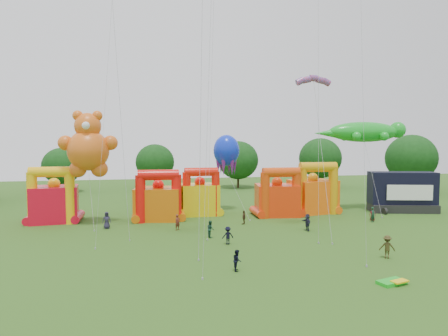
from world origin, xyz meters
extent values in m
plane|color=#2F5618|center=(0.00, 0.00, 0.00)|extent=(160.00, 160.00, 0.00)
cylinder|color=#352314|center=(38.64, 44.59, 1.86)|extent=(0.44, 0.44, 3.72)
ellipsoid|color=#123C12|center=(38.64, 44.59, 6.41)|extent=(9.30, 9.30, 8.89)
cylinder|color=#352314|center=(25.34, 55.49, 1.75)|extent=(0.44, 0.44, 3.51)
ellipsoid|color=#123C12|center=(25.34, 55.49, 6.04)|extent=(8.77, 8.78, 8.39)
cylinder|color=#352314|center=(8.25, 57.41, 1.65)|extent=(0.44, 0.44, 3.30)
ellipsoid|color=#123C12|center=(8.25, 57.41, 5.68)|extent=(8.25, 8.25, 7.88)
cylinder|color=#352314|center=(-8.54, 59.39, 1.55)|extent=(0.44, 0.44, 3.09)
ellipsoid|color=#123C12|center=(-8.54, 59.39, 5.32)|extent=(7.73, 7.72, 7.38)
cylinder|color=#352314|center=(-25.76, 56.40, 1.44)|extent=(0.44, 0.44, 2.88)
ellipsoid|color=#123C12|center=(-25.76, 56.40, 4.96)|extent=(7.20, 7.20, 6.88)
cube|color=red|center=(-20.97, 28.05, 2.14)|extent=(5.75, 4.83, 4.28)
cylinder|color=yellow|center=(-23.03, 26.52, 3.06)|extent=(1.16, 1.16, 6.12)
cylinder|color=yellow|center=(-18.91, 26.52, 3.06)|extent=(1.16, 1.16, 6.12)
cylinder|color=yellow|center=(-20.97, 26.52, 6.12)|extent=(4.70, 1.22, 1.22)
sphere|color=yellow|center=(-20.97, 28.05, 4.58)|extent=(1.40, 1.40, 1.40)
cube|color=#D05D0B|center=(-8.71, 27.13, 1.98)|extent=(6.13, 5.26, 3.96)
cylinder|color=red|center=(-10.83, 25.56, 2.83)|extent=(1.20, 1.20, 5.66)
cylinder|color=red|center=(-6.58, 25.56, 2.83)|extent=(1.20, 1.20, 5.66)
cylinder|color=red|center=(-8.71, 25.56, 5.66)|extent=(4.84, 1.26, 1.26)
sphere|color=red|center=(-8.71, 27.13, 4.26)|extent=(1.40, 1.40, 1.40)
cube|color=yellow|center=(-3.25, 29.44, 2.01)|extent=(4.81, 3.86, 4.02)
cylinder|color=red|center=(-5.12, 28.05, 2.87)|extent=(1.05, 1.05, 5.74)
cylinder|color=red|center=(-1.39, 28.05, 2.87)|extent=(1.05, 1.05, 5.74)
cylinder|color=red|center=(-3.25, 28.05, 5.74)|extent=(4.26, 1.11, 1.11)
sphere|color=red|center=(-3.25, 29.44, 4.32)|extent=(1.40, 1.40, 1.40)
cube|color=red|center=(6.53, 27.02, 2.01)|extent=(5.83, 4.92, 4.03)
cylinder|color=#DB3F0B|center=(4.46, 25.48, 2.88)|extent=(1.17, 1.17, 5.75)
cylinder|color=#DB3F0B|center=(8.61, 25.48, 2.88)|extent=(1.17, 1.17, 5.75)
cylinder|color=#DB3F0B|center=(6.53, 25.48, 5.75)|extent=(4.74, 1.23, 1.23)
sphere|color=#DB3F0B|center=(6.53, 27.02, 4.33)|extent=(1.40, 1.40, 1.40)
cube|color=#FB5E0D|center=(11.99, 28.23, 2.19)|extent=(6.44, 5.60, 4.39)
cylinder|color=orange|center=(9.81, 26.61, 3.13)|extent=(1.23, 1.23, 6.26)
cylinder|color=orange|center=(14.17, 26.61, 3.13)|extent=(1.23, 1.23, 6.26)
cylinder|color=orange|center=(11.99, 26.61, 6.26)|extent=(4.98, 1.29, 1.29)
sphere|color=orange|center=(11.99, 28.23, 4.69)|extent=(1.40, 1.40, 1.40)
cube|color=black|center=(24.22, 26.22, 0.55)|extent=(9.21, 5.17, 1.10)
cube|color=black|center=(24.22, 26.42, 3.27)|extent=(9.11, 4.76, 4.35)
cube|color=white|center=(24.22, 24.75, 2.84)|extent=(5.85, 1.46, 2.04)
cylinder|color=black|center=(20.74, 24.91, 0.40)|extent=(0.30, 0.90, 0.90)
cylinder|color=black|center=(27.70, 24.91, 0.40)|extent=(0.30, 0.90, 0.90)
sphere|color=orange|center=(-16.63, 25.79, 8.61)|extent=(4.72, 4.72, 4.72)
sphere|color=orange|center=(-16.63, 25.79, 11.40)|extent=(3.00, 3.00, 3.00)
sphere|color=orange|center=(-17.71, 25.79, 12.58)|extent=(1.18, 1.18, 1.18)
sphere|color=orange|center=(-15.56, 25.79, 12.58)|extent=(1.18, 1.18, 1.18)
sphere|color=orange|center=(-19.10, 25.79, 9.47)|extent=(1.72, 1.72, 1.72)
sphere|color=orange|center=(-14.17, 25.79, 9.47)|extent=(1.72, 1.72, 1.72)
sphere|color=orange|center=(-17.82, 25.79, 6.47)|extent=(1.93, 1.93, 1.93)
sphere|color=orange|center=(-15.45, 25.79, 6.47)|extent=(1.93, 1.93, 1.93)
sphere|color=white|center=(-16.63, 24.34, 11.40)|extent=(0.86, 0.86, 0.86)
ellipsoid|color=green|center=(19.93, 29.16, 10.93)|extent=(10.62, 3.32, 2.82)
sphere|color=green|center=(25.12, 29.16, 11.24)|extent=(2.28, 2.28, 2.28)
cone|color=green|center=(14.54, 29.16, 10.72)|extent=(4.15, 1.66, 1.66)
sphere|color=green|center=(22.01, 30.82, 10.31)|extent=(1.24, 1.24, 1.24)
sphere|color=green|center=(22.01, 27.50, 10.31)|extent=(1.24, 1.24, 1.24)
sphere|color=green|center=(17.86, 30.82, 10.31)|extent=(1.24, 1.24, 1.24)
sphere|color=green|center=(17.86, 27.50, 10.31)|extent=(1.24, 1.24, 1.24)
ellipsoid|color=#0E2AD5|center=(0.82, 32.11, 8.35)|extent=(3.62, 3.62, 4.34)
cone|color=#591E8C|center=(2.00, 32.11, 6.36)|extent=(0.81, 0.81, 2.89)
cone|color=#591E8C|center=(1.41, 33.13, 6.36)|extent=(0.81, 0.81, 2.89)
cone|color=#591E8C|center=(0.23, 33.13, 6.36)|extent=(0.81, 0.81, 2.89)
cone|color=#591E8C|center=(-0.35, 32.11, 6.36)|extent=(0.81, 0.81, 2.89)
cone|color=#591E8C|center=(0.23, 31.10, 6.36)|extent=(0.81, 0.81, 2.89)
cone|color=#591E8C|center=(1.41, 31.10, 6.36)|extent=(0.81, 0.81, 2.89)
cube|color=green|center=(6.35, 1.70, 0.12)|extent=(2.20, 1.52, 0.24)
cube|color=yellow|center=(6.75, 1.40, 0.26)|extent=(1.32, 0.91, 0.10)
imported|color=#262239|center=(-14.47, 22.96, 0.94)|extent=(0.96, 0.67, 1.88)
imported|color=maroon|center=(-6.82, 20.75, 0.87)|extent=(0.76, 0.69, 1.73)
imported|color=#19402E|center=(-3.80, 16.91, 0.85)|extent=(0.77, 0.92, 1.71)
imported|color=black|center=(-2.62, 13.88, 0.85)|extent=(1.15, 0.72, 1.70)
imported|color=#48301C|center=(1.00, 22.42, 0.80)|extent=(0.81, 1.00, 1.60)
imported|color=#222339|center=(6.95, 17.89, 0.92)|extent=(0.67, 1.73, 1.83)
imported|color=maroon|center=(16.92, 21.56, 0.79)|extent=(0.92, 0.79, 1.58)
imported|color=#153625|center=(16.45, 20.69, 0.92)|extent=(0.80, 0.74, 1.83)
imported|color=black|center=(-3.41, 6.34, 0.80)|extent=(0.74, 0.87, 1.60)
imported|color=#383216|center=(9.49, 7.09, 0.96)|extent=(1.44, 1.20, 1.93)
camera|label=1|loc=(-9.85, -22.27, 9.78)|focal=32.00mm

